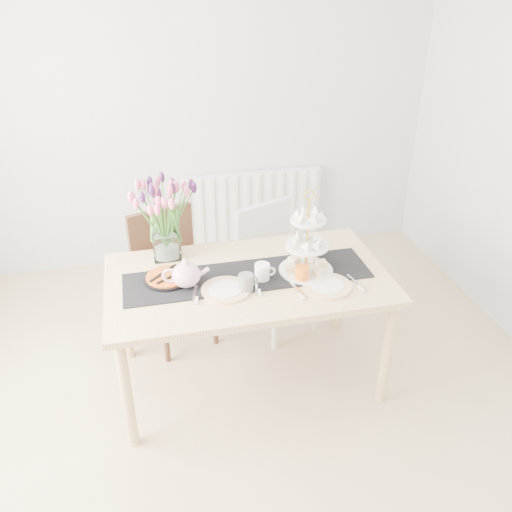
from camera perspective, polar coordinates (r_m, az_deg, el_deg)
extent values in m
plane|color=tan|center=(3.13, -0.52, -19.56)|extent=(4.50, 4.50, 0.00)
plane|color=#B8BABD|center=(4.42, -7.21, 15.18)|extent=(4.00, 0.00, 4.00)
cube|color=white|center=(4.71, -0.42, 5.38)|extent=(1.20, 0.08, 0.60)
cube|color=tan|center=(3.10, -0.86, -2.48)|extent=(1.60, 0.90, 0.04)
cylinder|color=tan|center=(2.98, -13.44, -14.04)|extent=(0.06, 0.06, 0.71)
cylinder|color=tan|center=(3.24, 13.62, -9.98)|extent=(0.06, 0.06, 0.71)
cylinder|color=tan|center=(3.58, -13.71, -5.79)|extent=(0.06, 0.06, 0.71)
cylinder|color=tan|center=(3.79, 8.79, -3.01)|extent=(0.06, 0.06, 0.71)
cube|color=#3B2415|center=(3.62, -8.34, -2.70)|extent=(0.57, 0.57, 0.04)
cube|color=#3B2415|center=(3.67, -9.93, 1.83)|extent=(0.44, 0.18, 0.43)
cylinder|color=#3B2415|center=(3.56, -9.49, -8.09)|extent=(0.04, 0.04, 0.44)
cylinder|color=#3B2415|center=(3.68, -4.34, -6.37)|extent=(0.04, 0.04, 0.44)
cylinder|color=#3B2415|center=(3.84, -11.66, -5.27)|extent=(0.04, 0.04, 0.44)
cylinder|color=#3B2415|center=(3.95, -6.82, -3.76)|extent=(0.04, 0.04, 0.44)
cube|color=silver|center=(3.71, 2.56, -1.74)|extent=(0.57, 0.57, 0.04)
cube|color=silver|center=(3.74, 0.77, 2.56)|extent=(0.42, 0.20, 0.42)
cylinder|color=silver|center=(3.63, 1.95, -6.97)|extent=(0.04, 0.04, 0.43)
cylinder|color=silver|center=(3.82, 6.29, -5.09)|extent=(0.04, 0.04, 0.43)
cylinder|color=silver|center=(3.87, -1.27, -4.40)|extent=(0.04, 0.04, 0.43)
cylinder|color=silver|center=(4.05, 2.96, -2.76)|extent=(0.04, 0.04, 0.43)
cube|color=black|center=(3.08, -0.86, -2.10)|extent=(1.40, 0.35, 0.01)
cube|color=silver|center=(3.29, -9.42, 1.21)|extent=(0.16, 0.16, 0.16)
cylinder|color=gold|center=(3.03, 5.44, 1.99)|extent=(0.01, 0.01, 0.46)
cylinder|color=white|center=(3.13, 5.26, -1.47)|extent=(0.31, 0.31, 0.01)
cylinder|color=white|center=(3.05, 5.39, 1.12)|extent=(0.25, 0.25, 0.01)
cylinder|color=white|center=(2.98, 5.53, 3.76)|extent=(0.20, 0.20, 0.01)
cylinder|color=white|center=(3.29, 5.61, 0.75)|extent=(0.12, 0.12, 0.10)
cylinder|color=black|center=(3.08, -9.29, -2.38)|extent=(0.27, 0.27, 0.02)
cylinder|color=#C45E1B|center=(3.07, -9.31, -2.12)|extent=(0.24, 0.24, 0.01)
cylinder|color=slate|center=(2.93, -1.07, -2.85)|extent=(0.10, 0.10, 0.10)
cylinder|color=white|center=(3.03, 0.65, -1.71)|extent=(0.09, 0.09, 0.10)
cylinder|color=orange|center=(3.02, 4.87, -1.93)|extent=(0.11, 0.11, 0.10)
cylinder|color=silver|center=(2.96, -3.19, -3.57)|extent=(0.32, 0.32, 0.01)
cylinder|color=white|center=(3.01, 7.50, -3.14)|extent=(0.32, 0.32, 0.01)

